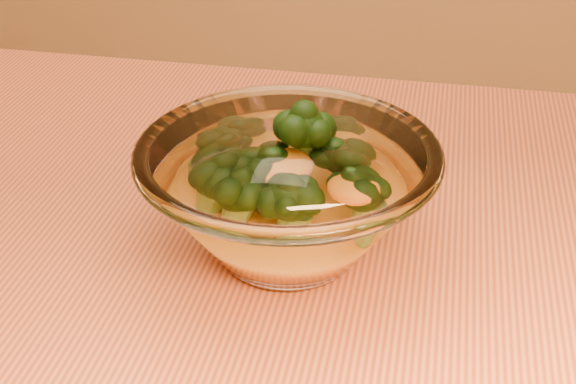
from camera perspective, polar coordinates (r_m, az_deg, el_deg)
The scene contains 3 objects.
glass_bowl at distance 0.56m, azimuth -0.00°, elevation -0.40°, with size 0.21×0.21×0.09m.
cheese_sauce at distance 0.57m, azimuth -0.00°, elevation -2.08°, with size 0.12×0.12×0.03m, color orange.
broccoli_heap at distance 0.56m, azimuth -0.34°, elevation 1.22°, with size 0.14×0.13×0.08m.
Camera 1 is at (0.01, -0.41, 1.10)m, focal length 50.00 mm.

